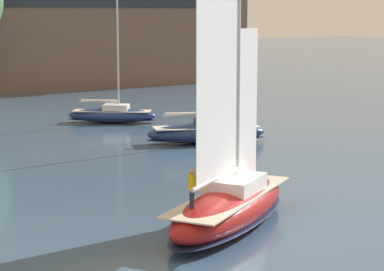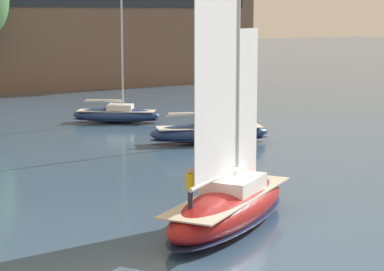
{
  "view_description": "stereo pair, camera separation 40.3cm",
  "coord_description": "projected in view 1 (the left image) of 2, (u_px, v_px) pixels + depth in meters",
  "views": [
    {
      "loc": [
        -17.98,
        -25.35,
        9.04
      ],
      "look_at": [
        0.0,
        3.0,
        3.57
      ],
      "focal_mm": 70.0,
      "sensor_mm": 36.0,
      "label": 1
    },
    {
      "loc": [
        -17.63,
        -25.56,
        9.04
      ],
      "look_at": [
        0.0,
        3.0,
        3.57
      ],
      "focal_mm": 70.0,
      "sensor_mm": 36.0,
      "label": 2
    }
  ],
  "objects": [
    {
      "name": "channel_buoy",
      "position": [
        243.0,
        164.0,
        41.41
      ],
      "size": [
        1.12,
        1.12,
        2.03
      ],
      "color": "yellow",
      "rests_on": "ground"
    },
    {
      "name": "sailboat_main",
      "position": [
        230.0,
        202.0,
        31.92
      ],
      "size": [
        10.25,
        7.98,
        14.17
      ],
      "color": "maroon",
      "rests_on": "ground"
    },
    {
      "name": "sailboat_moored_outer_mooring",
      "position": [
        207.0,
        132.0,
        52.86
      ],
      "size": [
        8.86,
        5.34,
        11.78
      ],
      "color": "navy",
      "rests_on": "ground"
    },
    {
      "name": "sailboat_moored_near_marina",
      "position": [
        112.0,
        115.0,
        62.73
      ],
      "size": [
        7.21,
        6.19,
        10.28
      ],
      "color": "navy",
      "rests_on": "ground"
    },
    {
      "name": "waterfront_building",
      "position": [
        88.0,
        0.0,
        97.81
      ],
      "size": [
        40.35,
        18.45,
        21.62
      ],
      "color": "brown",
      "rests_on": "ground"
    },
    {
      "name": "ground_plane",
      "position": [
        229.0,
        227.0,
        32.08
      ],
      "size": [
        400.0,
        400.0,
        0.0
      ],
      "primitive_type": "plane",
      "color": "#385675"
    }
  ]
}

